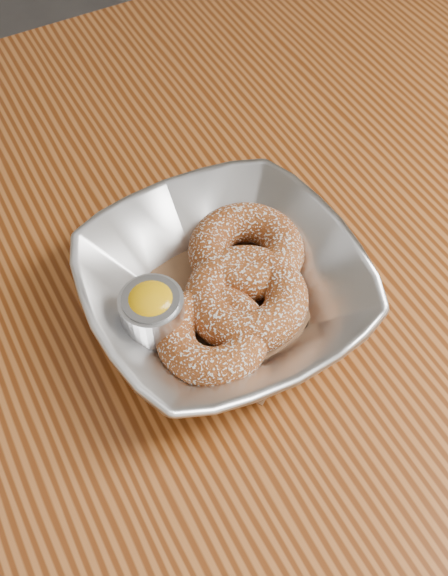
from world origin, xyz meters
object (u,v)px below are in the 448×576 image
serving_bowl (224,289)px  donut_front (246,298)px  donut_extra (212,335)px  ramekin (153,314)px  donut_back (246,251)px  table (258,276)px

serving_bowl → donut_front: size_ratio=2.23×
donut_extra → ramekin: (-0.04, 0.03, 0.01)m
serving_bowl → donut_extra: bearing=-130.4°
donut_back → ramekin: 0.11m
table → donut_back: 0.14m
donut_front → donut_back: bearing=60.7°
donut_back → donut_extra: bearing=-137.0°
serving_bowl → donut_front: 0.02m
donut_front → serving_bowl: bearing=125.3°
ramekin → donut_front: bearing=-11.9°
donut_back → donut_extra: donut_back is taller
donut_front → donut_extra: donut_front is taller
donut_back → donut_front: 0.05m
donut_back → ramekin: size_ratio=1.77×
donut_extra → donut_front: bearing=22.7°
donut_extra → serving_bowl: bearing=49.6°
serving_bowl → ramekin: 0.07m
donut_back → donut_front: same height
serving_bowl → ramekin: size_ratio=4.01×
serving_bowl → ramekin: ramekin is taller
serving_bowl → donut_back: 0.05m
table → ramekin: bearing=-152.1°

